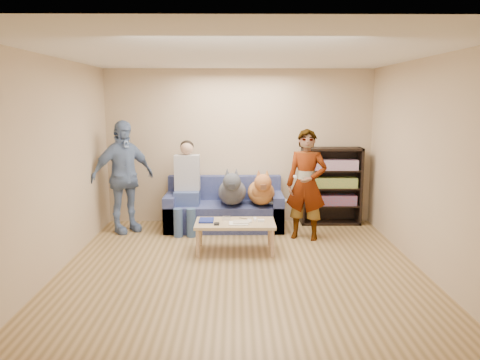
{
  "coord_description": "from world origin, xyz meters",
  "views": [
    {
      "loc": [
        -0.07,
        -5.42,
        2.1
      ],
      "look_at": [
        0.0,
        1.2,
        0.95
      ],
      "focal_mm": 35.0,
      "sensor_mm": 36.0,
      "label": 1
    }
  ],
  "objects_px": {
    "dog_tan": "(261,191)",
    "bookshelf": "(331,184)",
    "person_standing_left": "(123,177)",
    "sofa": "(224,211)",
    "notebook_blue": "(206,220)",
    "camera_silver": "(227,218)",
    "person_standing_right": "(306,185)",
    "coffee_table": "(235,225)",
    "person_seated": "(187,183)",
    "dog_gray": "(232,191)"
  },
  "relations": [
    {
      "from": "person_seated",
      "to": "bookshelf",
      "type": "xyz_separation_m",
      "value": [
        2.4,
        0.36,
        -0.09
      ]
    },
    {
      "from": "coffee_table",
      "to": "person_standing_right",
      "type": "bearing_deg",
      "value": 29.63
    },
    {
      "from": "camera_silver",
      "to": "bookshelf",
      "type": "height_order",
      "value": "bookshelf"
    },
    {
      "from": "person_standing_right",
      "to": "camera_silver",
      "type": "distance_m",
      "value": 1.34
    },
    {
      "from": "person_standing_left",
      "to": "sofa",
      "type": "relative_size",
      "value": 0.94
    },
    {
      "from": "person_standing_left",
      "to": "dog_tan",
      "type": "relative_size",
      "value": 1.51
    },
    {
      "from": "person_standing_right",
      "to": "notebook_blue",
      "type": "distance_m",
      "value": 1.62
    },
    {
      "from": "person_seated",
      "to": "camera_silver",
      "type": "bearing_deg",
      "value": -56.72
    },
    {
      "from": "person_standing_left",
      "to": "coffee_table",
      "type": "bearing_deg",
      "value": -69.18
    },
    {
      "from": "coffee_table",
      "to": "notebook_blue",
      "type": "bearing_deg",
      "value": 172.87
    },
    {
      "from": "coffee_table",
      "to": "bookshelf",
      "type": "height_order",
      "value": "bookshelf"
    },
    {
      "from": "bookshelf",
      "to": "dog_tan",
      "type": "bearing_deg",
      "value": -160.43
    },
    {
      "from": "sofa",
      "to": "person_seated",
      "type": "height_order",
      "value": "person_seated"
    },
    {
      "from": "camera_silver",
      "to": "coffee_table",
      "type": "relative_size",
      "value": 0.1
    },
    {
      "from": "bookshelf",
      "to": "person_standing_left",
      "type": "bearing_deg",
      "value": -172.25
    },
    {
      "from": "person_seated",
      "to": "dog_gray",
      "type": "distance_m",
      "value": 0.74
    },
    {
      "from": "person_standing_right",
      "to": "dog_tan",
      "type": "bearing_deg",
      "value": 165.09
    },
    {
      "from": "person_standing_left",
      "to": "dog_gray",
      "type": "height_order",
      "value": "person_standing_left"
    },
    {
      "from": "notebook_blue",
      "to": "coffee_table",
      "type": "xyz_separation_m",
      "value": [
        0.4,
        -0.05,
        -0.06
      ]
    },
    {
      "from": "person_standing_right",
      "to": "dog_gray",
      "type": "distance_m",
      "value": 1.22
    },
    {
      "from": "person_standing_right",
      "to": "dog_gray",
      "type": "relative_size",
      "value": 1.31
    },
    {
      "from": "person_standing_right",
      "to": "sofa",
      "type": "bearing_deg",
      "value": 172.49
    },
    {
      "from": "person_standing_left",
      "to": "person_standing_right",
      "type": "bearing_deg",
      "value": -47.45
    },
    {
      "from": "dog_gray",
      "to": "bookshelf",
      "type": "bearing_deg",
      "value": 14.33
    },
    {
      "from": "camera_silver",
      "to": "sofa",
      "type": "distance_m",
      "value": 1.14
    },
    {
      "from": "person_seated",
      "to": "dog_tan",
      "type": "relative_size",
      "value": 1.25
    },
    {
      "from": "person_seated",
      "to": "person_standing_right",
      "type": "bearing_deg",
      "value": -15.45
    },
    {
      "from": "camera_silver",
      "to": "sofa",
      "type": "height_order",
      "value": "sofa"
    },
    {
      "from": "sofa",
      "to": "notebook_blue",
      "type": "bearing_deg",
      "value": -100.51
    },
    {
      "from": "dog_gray",
      "to": "coffee_table",
      "type": "bearing_deg",
      "value": -87.38
    },
    {
      "from": "person_standing_left",
      "to": "dog_gray",
      "type": "distance_m",
      "value": 1.74
    },
    {
      "from": "coffee_table",
      "to": "person_seated",
      "type": "bearing_deg",
      "value": 124.73
    },
    {
      "from": "camera_silver",
      "to": "dog_gray",
      "type": "xyz_separation_m",
      "value": [
        0.07,
        0.93,
        0.21
      ]
    },
    {
      "from": "person_seated",
      "to": "coffee_table",
      "type": "bearing_deg",
      "value": -55.27
    },
    {
      "from": "dog_gray",
      "to": "dog_tan",
      "type": "relative_size",
      "value": 1.08
    },
    {
      "from": "dog_tan",
      "to": "notebook_blue",
      "type": "bearing_deg",
      "value": -129.32
    },
    {
      "from": "notebook_blue",
      "to": "camera_silver",
      "type": "bearing_deg",
      "value": 14.04
    },
    {
      "from": "person_standing_left",
      "to": "notebook_blue",
      "type": "xyz_separation_m",
      "value": [
        1.37,
        -0.97,
        -0.46
      ]
    },
    {
      "from": "person_seated",
      "to": "person_standing_left",
      "type": "bearing_deg",
      "value": -174.2
    },
    {
      "from": "person_standing_right",
      "to": "dog_tan",
      "type": "relative_size",
      "value": 1.41
    },
    {
      "from": "person_standing_left",
      "to": "dog_tan",
      "type": "height_order",
      "value": "person_standing_left"
    },
    {
      "from": "dog_tan",
      "to": "bookshelf",
      "type": "height_order",
      "value": "bookshelf"
    },
    {
      "from": "person_standing_right",
      "to": "coffee_table",
      "type": "xyz_separation_m",
      "value": [
        -1.07,
        -0.61,
        -0.46
      ]
    },
    {
      "from": "notebook_blue",
      "to": "sofa",
      "type": "xyz_separation_m",
      "value": [
        0.22,
        1.2,
        -0.15
      ]
    },
    {
      "from": "dog_tan",
      "to": "bookshelf",
      "type": "relative_size",
      "value": 0.9
    },
    {
      "from": "person_standing_left",
      "to": "person_seated",
      "type": "height_order",
      "value": "person_standing_left"
    },
    {
      "from": "sofa",
      "to": "bookshelf",
      "type": "distance_m",
      "value": 1.86
    },
    {
      "from": "sofa",
      "to": "dog_gray",
      "type": "bearing_deg",
      "value": -56.02
    },
    {
      "from": "camera_silver",
      "to": "bookshelf",
      "type": "bearing_deg",
      "value": 37.99
    },
    {
      "from": "sofa",
      "to": "dog_tan",
      "type": "distance_m",
      "value": 0.73
    }
  ]
}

